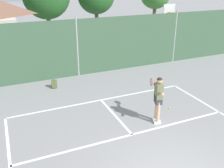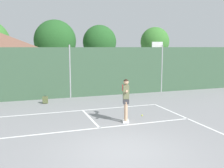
{
  "view_description": "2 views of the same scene",
  "coord_description": "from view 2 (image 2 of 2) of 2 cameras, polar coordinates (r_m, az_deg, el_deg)",
  "views": [
    {
      "loc": [
        -3.74,
        -4.26,
        5.2
      ],
      "look_at": [
        0.43,
        5.24,
        0.82
      ],
      "focal_mm": 40.79,
      "sensor_mm": 36.0,
      "label": 1
    },
    {
      "loc": [
        -2.75,
        -6.99,
        3.19
      ],
      "look_at": [
        1.7,
        5.89,
        1.21
      ],
      "focal_mm": 41.3,
      "sensor_mm": 36.0,
      "label": 2
    }
  ],
  "objects": [
    {
      "name": "ground_plane",
      "position": [
        8.16,
        2.29,
        -14.77
      ],
      "size": [
        120.0,
        120.0,
        0.0
      ],
      "primitive_type": "plane",
      "color": "gray"
    },
    {
      "name": "basketball_hoop",
      "position": [
        19.76,
        9.87,
        5.59
      ],
      "size": [
        0.9,
        0.67,
        3.55
      ],
      "color": "#284CB2",
      "rests_on": "ground"
    },
    {
      "name": "tennis_ball",
      "position": [
        12.13,
        6.67,
        -6.89
      ],
      "size": [
        0.07,
        0.07,
        0.07
      ],
      "primitive_type": "sphere",
      "color": "#CCE033",
      "rests_on": "ground"
    },
    {
      "name": "backpack_olive",
      "position": [
        15.09,
        -14.58,
        -3.47
      ],
      "size": [
        0.32,
        0.3,
        0.46
      ],
      "color": "#566038",
      "rests_on": "ground"
    },
    {
      "name": "tennis_player",
      "position": [
        10.86,
        3.08,
        -2.8
      ],
      "size": [
        0.4,
        1.41,
        1.85
      ],
      "color": "silver",
      "rests_on": "ground"
    },
    {
      "name": "chainlink_fence",
      "position": [
        16.3,
        -9.28,
        2.49
      ],
      "size": [
        26.09,
        0.09,
        3.31
      ],
      "color": "#38563D",
      "rests_on": "ground"
    },
    {
      "name": "court_markings",
      "position": [
        8.72,
        0.7,
        -13.19
      ],
      "size": [
        8.3,
        11.1,
        0.01
      ],
      "color": "white",
      "rests_on": "ground"
    },
    {
      "name": "treeline_backdrop",
      "position": [
        26.16,
        -18.89,
        9.08
      ],
      "size": [
        27.21,
        3.91,
        6.23
      ],
      "color": "brown",
      "rests_on": "ground"
    }
  ]
}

